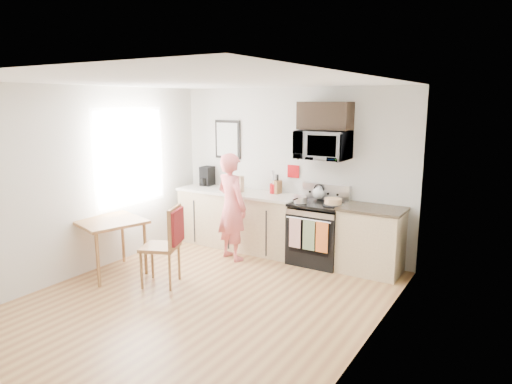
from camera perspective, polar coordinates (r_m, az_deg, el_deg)
The scene contains 28 objects.
floor at distance 5.74m, azimuth -6.62°, elevation -13.33°, with size 4.60×4.60×0.00m, color brown.
back_wall at distance 7.25m, azimuth 4.39°, elevation 2.63°, with size 4.00×0.04×2.60m, color beige.
front_wall at distance 3.87m, azimuth -28.65°, elevation -6.39°, with size 4.00×0.04×2.60m, color beige.
left_wall at distance 6.75m, azimuth -20.40°, elevation 1.31°, with size 0.04×4.60×2.60m, color beige.
right_wall at distance 4.41m, azimuth 13.95°, elevation -3.27°, with size 0.04×4.60×2.60m, color beige.
ceiling at distance 5.23m, azimuth -7.28°, elevation 13.55°, with size 4.00×4.60×0.04m, color white.
window at distance 7.20m, azimuth -15.37°, elevation 4.21°, with size 0.06×1.40×1.50m.
cabinet_left at distance 7.57m, azimuth -2.16°, elevation -3.56°, with size 2.10×0.60×0.90m, color tan.
countertop_left at distance 7.46m, azimuth -2.19°, elevation -0.06°, with size 2.14×0.64×0.04m, color silver.
cabinet_right at distance 6.65m, azimuth 14.18°, elevation -6.01°, with size 0.84×0.60×0.90m, color tan.
countertop_right at distance 6.52m, azimuth 14.37°, elevation -2.06°, with size 0.88×0.64×0.04m, color black.
range at distance 6.89m, azimuth 7.73°, elevation -5.26°, with size 0.76×0.70×1.16m.
microwave at distance 6.74m, azimuth 8.39°, elevation 5.83°, with size 0.76×0.51×0.42m, color silver.
upper_cabinet at distance 6.75m, azimuth 8.64°, elevation 9.41°, with size 0.76×0.35×0.40m, color black.
wall_art at distance 7.80m, azimuth -3.57°, elevation 6.57°, with size 0.50×0.04×0.65m.
wall_trivet at distance 7.22m, azimuth 4.69°, elevation 2.58°, with size 0.20×0.02×0.20m, color #B30F14.
person at distance 6.91m, azimuth -3.07°, elevation -1.86°, with size 0.60×0.39×1.63m, color #DC483C.
dining_table at distance 6.64m, azimuth -17.80°, elevation -4.10°, with size 0.89×0.89×0.78m.
chair at distance 6.03m, azimuth -10.64°, elevation -5.31°, with size 0.62×0.59×1.06m.
knife_block at distance 7.26m, azimuth 2.66°, elevation 0.63°, with size 0.10×0.13×0.21m, color brown.
utensil_crock at distance 7.26m, azimuth 2.21°, elevation 0.99°, with size 0.13×0.13×0.38m.
fruit_bowl at distance 7.69m, azimuth -3.06°, elevation 0.74°, with size 0.25×0.25×0.11m.
milk_carton at distance 7.40m, azimuth -2.02°, elevation 1.02°, with size 0.10×0.10×0.26m, color tan.
coffee_maker at distance 8.00m, azimuth -6.16°, elevation 1.93°, with size 0.20×0.28×0.33m.
bread_bag at distance 7.26m, azimuth -3.04°, elevation 0.20°, with size 0.29×0.14×0.11m, color tan.
cake at distance 6.61m, azimuth 9.63°, elevation -1.24°, with size 0.30×0.30×0.10m.
kettle at distance 6.97m, azimuth 7.84°, elevation -0.09°, with size 0.18×0.18×0.23m.
pot at distance 6.69m, azimuth 5.55°, elevation -0.97°, with size 0.19×0.33×0.10m.
Camera 1 is at (3.25, -4.09, 2.38)m, focal length 32.00 mm.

